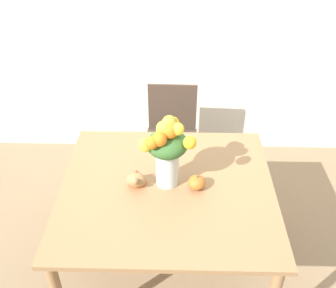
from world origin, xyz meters
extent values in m
plane|color=#8E7556|center=(0.00, 0.00, 0.00)|extent=(12.00, 12.00, 0.00)
cube|color=white|center=(0.00, 1.47, 1.35)|extent=(8.00, 0.06, 2.70)
cube|color=#9E754C|center=(0.00, 0.00, 0.73)|extent=(1.27, 1.15, 0.03)
cylinder|color=#9E754C|center=(-0.57, 0.52, 0.36)|extent=(0.06, 0.06, 0.72)
cylinder|color=#9E754C|center=(0.57, 0.52, 0.36)|extent=(0.06, 0.06, 0.72)
cylinder|color=silver|center=(0.00, 0.05, 0.87)|extent=(0.13, 0.13, 0.24)
cylinder|color=silver|center=(0.00, 0.05, 0.81)|extent=(0.12, 0.12, 0.11)
cylinder|color=#38662D|center=(0.03, 0.05, 0.90)|extent=(0.01, 0.01, 0.28)
cylinder|color=#38662D|center=(0.01, 0.07, 0.90)|extent=(0.01, 0.01, 0.28)
cylinder|color=#38662D|center=(-0.02, 0.06, 0.90)|extent=(0.00, 0.01, 0.28)
cylinder|color=#38662D|center=(-0.02, 0.03, 0.90)|extent=(0.00, 0.01, 0.28)
cylinder|color=#38662D|center=(0.01, 0.02, 0.90)|extent=(0.01, 0.00, 0.28)
ellipsoid|color=#38662D|center=(0.00, 0.05, 1.03)|extent=(0.24, 0.24, 0.14)
sphere|color=yellow|center=(0.03, 0.12, 1.13)|extent=(0.06, 0.06, 0.06)
sphere|color=orange|center=(0.02, 0.03, 1.14)|extent=(0.09, 0.09, 0.09)
sphere|color=yellow|center=(-0.02, 0.04, 1.14)|extent=(0.09, 0.09, 0.09)
sphere|color=orange|center=(-0.04, -0.02, 1.11)|extent=(0.08, 0.08, 0.08)
sphere|color=orange|center=(-0.01, 0.04, 1.15)|extent=(0.07, 0.07, 0.07)
sphere|color=yellow|center=(0.12, -0.02, 1.09)|extent=(0.07, 0.07, 0.07)
sphere|color=yellow|center=(-0.12, -0.01, 1.06)|extent=(0.08, 0.08, 0.08)
sphere|color=#AD9E33|center=(0.01, 0.06, 1.17)|extent=(0.08, 0.08, 0.08)
sphere|color=yellow|center=(0.06, 0.02, 1.15)|extent=(0.07, 0.07, 0.07)
sphere|color=orange|center=(-0.08, -0.04, 1.10)|extent=(0.07, 0.07, 0.07)
ellipsoid|color=orange|center=(0.17, 0.00, 0.79)|extent=(0.10, 0.10, 0.08)
cylinder|color=brown|center=(0.17, 0.00, 0.83)|extent=(0.01, 0.01, 0.02)
ellipsoid|color=#A87A4C|center=(-0.18, 0.01, 0.80)|extent=(0.12, 0.09, 0.09)
cone|color=#C64C23|center=(-0.18, 0.04, 0.80)|extent=(0.12, 0.12, 0.10)
sphere|color=#A87A4C|center=(-0.18, -0.04, 0.83)|extent=(0.04, 0.04, 0.04)
cube|color=#47382D|center=(0.01, 0.87, 0.44)|extent=(0.43, 0.43, 0.02)
cylinder|color=#47382D|center=(-0.16, 0.70, 0.21)|extent=(0.04, 0.04, 0.43)
cylinder|color=#47382D|center=(0.18, 0.69, 0.21)|extent=(0.04, 0.04, 0.43)
cylinder|color=#47382D|center=(-0.16, 1.04, 0.21)|extent=(0.04, 0.04, 0.43)
cylinder|color=#47382D|center=(0.18, 1.03, 0.21)|extent=(0.04, 0.04, 0.43)
cube|color=#47382D|center=(0.02, 1.07, 0.66)|extent=(0.40, 0.03, 0.42)
camera|label=1|loc=(0.05, -1.72, 2.33)|focal=42.00mm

